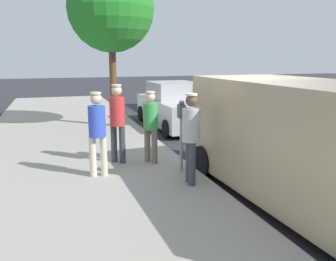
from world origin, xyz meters
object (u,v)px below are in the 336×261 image
Objects in this scene: pedestrian_in_red at (117,118)px; pedestrian_in_blue at (97,129)px; parking_meter_near at (182,123)px; pedestrian_in_gray at (191,133)px; pedestrian_in_green at (151,123)px; street_tree at (111,9)px; parked_sedan_behind at (175,107)px; parked_van at (311,142)px.

pedestrian_in_red is 0.99m from pedestrian_in_blue.
pedestrian_in_red is at bearing -41.14° from parking_meter_near.
parking_meter_near is at bearing 138.86° from pedestrian_in_red.
pedestrian_in_gray is at bearing 120.28° from pedestrian_in_red.
pedestrian_in_green is (-0.71, 0.26, -0.10)m from pedestrian_in_red.
parking_meter_near is at bearing 95.12° from street_tree.
parking_meter_near is 0.88× the size of pedestrian_in_blue.
parking_meter_near is 0.84× the size of pedestrian_in_red.
pedestrian_in_green is at bearing 90.39° from street_tree.
pedestrian_in_blue is 0.32× the size of street_tree.
pedestrian_in_blue is 6.22m from parked_sedan_behind.
pedestrian_in_blue is (1.73, -0.21, -0.04)m from parking_meter_near.
pedestrian_in_red is at bearing -49.86° from parked_van.
pedestrian_in_gray is at bearing 93.51° from street_tree.
parking_meter_near is 5.65m from parked_sedan_behind.
parked_sedan_behind is 4.06m from street_tree.
street_tree is (2.24, -0.17, 3.39)m from parked_sedan_behind.
pedestrian_in_red reaches higher than pedestrian_in_blue.
pedestrian_in_red is 1.09× the size of pedestrian_in_green.
pedestrian_in_gray is at bearing 148.21° from pedestrian_in_blue.
pedestrian_in_gray reaches higher than pedestrian_in_green.
parking_meter_near is 0.28× the size of street_tree.
parked_sedan_behind is (-1.85, -6.15, -0.40)m from pedestrian_in_gray.
street_tree is (-0.68, -4.50, 2.94)m from pedestrian_in_red.
pedestrian_in_gray is 7.00m from street_tree.
pedestrian_in_green is at bearing -58.86° from parking_meter_near.
pedestrian_in_gray is 0.32× the size of street_tree.
parking_meter_near is 0.81m from pedestrian_in_gray.
street_tree reaches higher than pedestrian_in_green.
pedestrian_in_green is 5.10m from parked_sedan_behind.
pedestrian_in_gray is 1.91m from pedestrian_in_blue.
parked_sedan_behind is (-2.21, -4.59, -0.34)m from pedestrian_in_green.
parking_meter_near is at bearing 173.23° from pedestrian_in_blue.
parked_sedan_behind is at bearing -91.89° from parked_van.
pedestrian_in_blue is (1.62, -1.01, -0.01)m from pedestrian_in_gray.
parked_sedan_behind is (-1.75, -5.35, -0.43)m from parking_meter_near.
pedestrian_in_gray is at bearing 82.36° from parking_meter_near.
street_tree is (0.39, -6.33, 2.98)m from pedestrian_in_gray.
parked_van is 8.47m from street_tree.
pedestrian_in_red reaches higher than parking_meter_near.
pedestrian_in_blue reaches higher than pedestrian_in_green.
pedestrian_in_green is 0.96× the size of pedestrian_in_blue.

